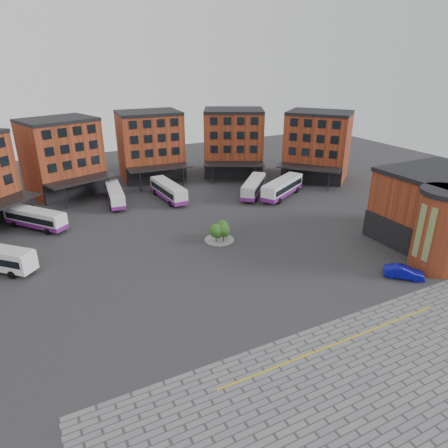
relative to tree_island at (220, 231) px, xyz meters
name	(u,v)px	position (x,y,z in m)	size (l,w,h in m)	color
ground	(248,280)	(-2.02, -11.62, -1.70)	(160.00, 160.00, 0.00)	#28282B
paving_zone	(408,402)	(-0.02, -33.62, -1.69)	(50.00, 22.00, 0.02)	slate
yellow_line	(339,343)	(-0.02, -25.62, -1.67)	(26.00, 0.15, 0.02)	gold
main_building	(126,160)	(-6.79, 26.63, 5.52)	(94.14, 42.48, 14.60)	#993A21
east_building	(435,210)	(26.68, -14.68, 3.59)	(17.40, 15.40, 10.60)	#993A21
tree_island	(220,231)	(0.00, 0.00, 0.00)	(4.40, 4.40, 2.95)	gray
bus_b	(35,218)	(-24.04, 17.59, -0.01)	(8.99, 10.16, 3.12)	white
bus_c	(115,195)	(-10.14, 23.61, -0.03)	(3.72, 11.18, 3.09)	white
bus_d	(168,190)	(-0.57, 21.23, 0.10)	(3.58, 11.97, 3.33)	silver
bus_e	(254,187)	(15.24, 16.09, 0.05)	(9.70, 10.29, 3.24)	silver
bus_f	(282,187)	(19.73, 12.72, 0.20)	(12.27, 8.67, 3.52)	white
blue_car	(404,272)	(15.50, -19.79, -0.93)	(1.64, 4.72, 1.55)	#0B0C97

